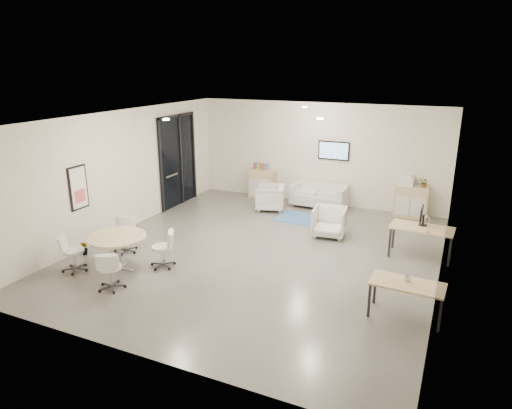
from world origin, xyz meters
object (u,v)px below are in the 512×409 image
object	(u,v)px
sideboard_right	(411,202)
desk_rear	(422,230)
sideboard_left	(262,184)
round_table	(117,240)
armchair_right	(329,221)
desk_front	(407,287)
armchair_left	(270,196)
loveseat	(319,196)

from	to	relation	value
sideboard_right	desk_rear	size ratio (longest dim) A/B	0.66
sideboard_left	desk_rear	size ratio (longest dim) A/B	0.68
round_table	armchair_right	bearing A→B (deg)	46.59
desk_rear	desk_front	distance (m)	2.91
sideboard_left	armchair_left	distance (m)	1.31
sideboard_right	armchair_right	distance (m)	3.06
armchair_left	round_table	size ratio (longest dim) A/B	0.68
armchair_right	round_table	distance (m)	5.32
desk_rear	desk_front	world-z (taller)	desk_rear
loveseat	armchair_right	distance (m)	2.54
sideboard_left	armchair_left	xyz separation A→B (m)	(0.73, -1.09, -0.06)
sideboard_right	armchair_right	bearing A→B (deg)	-124.69
armchair_right	armchair_left	bearing A→B (deg)	141.03
armchair_left	desk_front	world-z (taller)	armchair_left
sideboard_right	loveseat	bearing A→B (deg)	-176.35
desk_rear	loveseat	bearing A→B (deg)	143.01
sideboard_right	loveseat	xyz separation A→B (m)	(-2.72, -0.17, -0.12)
round_table	desk_rear	bearing A→B (deg)	30.07
loveseat	desk_rear	distance (m)	4.30
sideboard_right	desk_rear	distance (m)	2.99
desk_front	round_table	size ratio (longest dim) A/B	1.02
armchair_right	desk_front	bearing A→B (deg)	-61.86
desk_front	armchair_right	bearing A→B (deg)	127.70
loveseat	round_table	world-z (taller)	round_table
sideboard_right	armchair_left	xyz separation A→B (m)	(-4.04, -1.09, -0.04)
loveseat	desk_front	xyz separation A→B (m)	(3.32, -5.67, 0.25)
sideboard_right	round_table	bearing A→B (deg)	-130.22
armchair_left	desk_rear	xyz separation A→B (m)	(4.59, -1.84, 0.23)
armchair_left	armchair_right	distance (m)	2.70
armchair_left	desk_front	xyz separation A→B (m)	(4.63, -4.75, 0.16)
armchair_right	round_table	xyz separation A→B (m)	(-3.65, -3.86, 0.26)
sideboard_right	armchair_left	world-z (taller)	sideboard_right
loveseat	armchair_right	bearing A→B (deg)	-65.27
sideboard_right	sideboard_left	bearing A→B (deg)	179.97
sideboard_left	sideboard_right	distance (m)	4.77
desk_rear	sideboard_right	bearing A→B (deg)	103.83
armchair_left	sideboard_right	bearing A→B (deg)	86.56
armchair_right	round_table	size ratio (longest dim) A/B	0.67
desk_rear	round_table	xyz separation A→B (m)	(-5.95, -3.45, 0.03)
sideboard_right	armchair_left	bearing A→B (deg)	-164.91
desk_front	round_table	bearing A→B (deg)	-172.31
armchair_left	desk_rear	size ratio (longest dim) A/B	0.60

